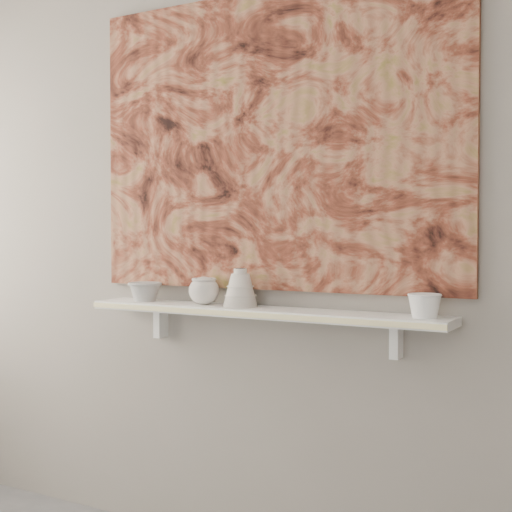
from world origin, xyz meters
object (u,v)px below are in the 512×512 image
Objects in this scene: bowl_grey at (145,291)px; bell_vessel at (240,288)px; shelf at (259,312)px; painting at (270,140)px; cup_cream at (204,291)px; bowl_white at (425,306)px.

bell_vessel is (0.44, 0.00, 0.03)m from bowl_grey.
shelf is 10.40× the size of bowl_grey.
painting is at bearing 45.72° from bell_vessel.
cup_cream reaches higher than bowl_white.
bell_vessel is (-0.08, -0.08, -0.54)m from painting.
shelf is 0.52m from bowl_grey.
bell_vessel is at bearing -134.28° from painting.
bell_vessel is (-0.08, 0.00, 0.09)m from shelf.
bowl_grey is at bearing -171.17° from painting.
shelf is 0.61m from bowl_white.
painting reaches higher than bowl_white.
bell_vessel reaches higher than bowl_grey.
cup_cream is at bearing -161.29° from painting.
cup_cream is 1.06× the size of bowl_white.
shelf is 12.97× the size of bowl_white.
shelf is 0.93× the size of painting.
bell_vessel is at bearing 180.00° from bowl_white.
bowl_grey is 0.28m from cup_cream.
shelf is at bearing 180.00° from bowl_white.
painting is 0.61m from cup_cream.
painting is 11.14× the size of bowl_grey.
painting is at bearing 18.71° from cup_cream.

